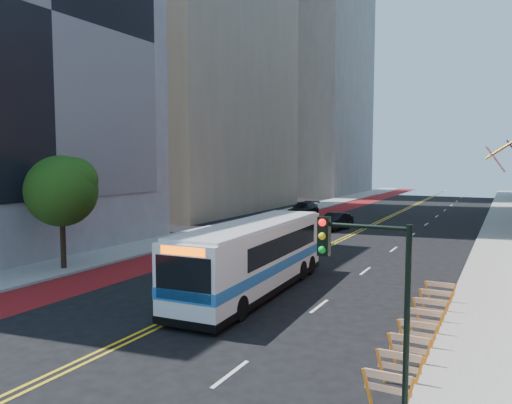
{
  "coord_description": "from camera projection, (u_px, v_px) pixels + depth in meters",
  "views": [
    {
      "loc": [
        12.27,
        -14.89,
        6.6
      ],
      "look_at": [
        0.57,
        8.0,
        4.41
      ],
      "focal_mm": 35.0,
      "sensor_mm": 36.0,
      "label": 1
    }
  ],
  "objects": [
    {
      "name": "ground",
      "position": [
        149.0,
        330.0,
        19.33
      ],
      "size": [
        160.0,
        160.0,
        0.0
      ],
      "primitive_type": "plane",
      "color": "black",
      "rests_on": "ground"
    },
    {
      "name": "sidewalk_left",
      "position": [
        244.0,
        223.0,
        51.39
      ],
      "size": [
        4.0,
        140.0,
        0.15
      ],
      "primitive_type": "cube",
      "color": "gray",
      "rests_on": "ground"
    },
    {
      "name": "sidewalk_right",
      "position": [
        504.0,
        240.0,
        40.51
      ],
      "size": [
        4.0,
        140.0,
        0.15
      ],
      "primitive_type": "cube",
      "color": "gray",
      "rests_on": "ground"
    },
    {
      "name": "bus_lane_paint",
      "position": [
        279.0,
        226.0,
        49.62
      ],
      "size": [
        3.6,
        140.0,
        0.01
      ],
      "primitive_type": "cube",
      "color": "maroon",
      "rests_on": "ground"
    },
    {
      "name": "center_line_inner",
      "position": [
        357.0,
        231.0,
        46.04
      ],
      "size": [
        0.14,
        140.0,
        0.01
      ],
      "primitive_type": "cube",
      "color": "gold",
      "rests_on": "ground"
    },
    {
      "name": "center_line_outer",
      "position": [
        361.0,
        231.0,
        45.87
      ],
      "size": [
        0.14,
        140.0,
        0.01
      ],
      "primitive_type": "cube",
      "color": "gold",
      "rests_on": "ground"
    },
    {
      "name": "lane_dashes",
      "position": [
        426.0,
        224.0,
        50.88
      ],
      "size": [
        0.14,
        98.2,
        0.01
      ],
      "color": "silver",
      "rests_on": "ground"
    },
    {
      "name": "midrise_left_far",
      "position": [
        307.0,
        26.0,
        96.66
      ],
      "size": [
        20.0,
        26.0,
        65.0
      ],
      "primitive_type": "cube",
      "color": "slate",
      "rests_on": "ground"
    },
    {
      "name": "construction_barriers",
      "position": [
        421.0,
        324.0,
        17.96
      ],
      "size": [
        1.42,
        10.91,
        1.0
      ],
      "color": "orange",
      "rests_on": "ground"
    },
    {
      "name": "street_tree",
      "position": [
        63.0,
        188.0,
        29.37
      ],
      "size": [
        4.2,
        4.2,
        6.7
      ],
      "color": "black",
      "rests_on": "sidewalk_left"
    },
    {
      "name": "traffic_signal",
      "position": [
        369.0,
        283.0,
        11.63
      ],
      "size": [
        2.21,
        0.34,
        5.07
      ],
      "color": "black",
      "rests_on": "sidewalk_right"
    },
    {
      "name": "transit_bus",
      "position": [
        255.0,
        256.0,
        24.65
      ],
      "size": [
        3.43,
        12.92,
        3.52
      ],
      "rotation": [
        0.0,
        0.0,
        0.05
      ],
      "color": "silver",
      "rests_on": "ground"
    },
    {
      "name": "car_a",
      "position": [
        255.0,
        226.0,
        44.93
      ],
      "size": [
        1.97,
        3.99,
        1.31
      ],
      "primitive_type": "imported",
      "rotation": [
        0.0,
        0.0,
        0.11
      ],
      "color": "black",
      "rests_on": "ground"
    },
    {
      "name": "car_b",
      "position": [
        335.0,
        221.0,
        46.99
      ],
      "size": [
        2.36,
        5.0,
        1.59
      ],
      "primitive_type": "imported",
      "rotation": [
        0.0,
        0.0,
        -0.15
      ],
      "color": "black",
      "rests_on": "ground"
    },
    {
      "name": "car_c",
      "position": [
        303.0,
        209.0,
        58.62
      ],
      "size": [
        2.43,
        5.59,
        1.6
      ],
      "primitive_type": "imported",
      "rotation": [
        0.0,
        0.0,
        -0.04
      ],
      "color": "black",
      "rests_on": "ground"
    }
  ]
}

